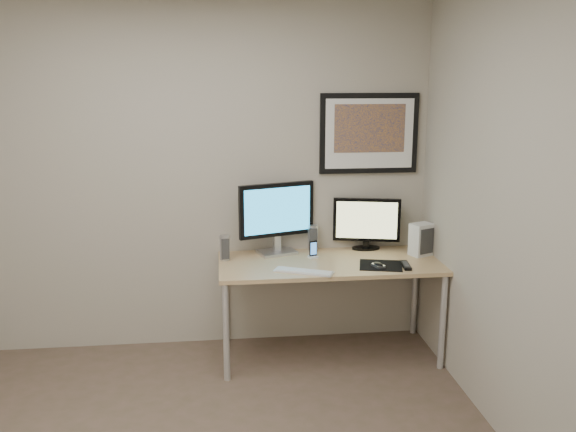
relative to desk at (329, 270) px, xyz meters
name	(u,v)px	position (x,y,z in m)	size (l,w,h in m)	color
room	(177,153)	(-1.00, -0.90, 0.98)	(3.60, 3.60, 3.60)	white
desk	(329,270)	(0.00, 0.00, 0.00)	(1.60, 0.70, 0.73)	tan
framed_art	(369,133)	(0.35, 0.33, 0.96)	(0.75, 0.04, 0.60)	black
monitor_large	(277,215)	(-0.36, 0.24, 0.36)	(0.58, 0.27, 0.54)	silver
monitor_tv	(367,222)	(0.34, 0.28, 0.28)	(0.51, 0.16, 0.40)	black
speaker_left	(225,248)	(-0.75, 0.12, 0.16)	(0.07, 0.07, 0.18)	silver
speaker_right	(313,238)	(-0.08, 0.30, 0.17)	(0.08, 0.08, 0.20)	silver
phone_dock	(313,249)	(-0.10, 0.10, 0.13)	(0.06, 0.06, 0.13)	black
keyboard	(304,271)	(-0.22, -0.23, 0.07)	(0.41, 0.11, 0.01)	silver
mousepad	(381,265)	(0.34, -0.14, 0.07)	(0.30, 0.26, 0.00)	black
mouse	(378,265)	(0.32, -0.18, 0.09)	(0.05, 0.10, 0.03)	black
remote	(406,265)	(0.51, -0.19, 0.08)	(0.05, 0.19, 0.02)	black
fan_unit	(421,239)	(0.71, 0.08, 0.19)	(0.16, 0.12, 0.24)	silver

